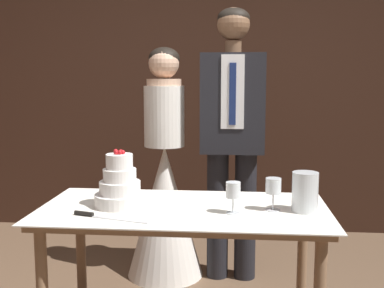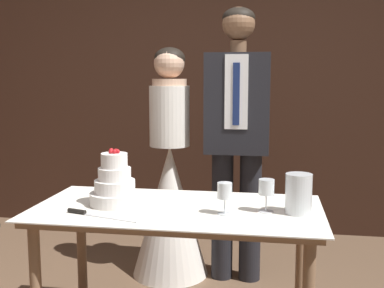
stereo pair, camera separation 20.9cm
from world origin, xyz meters
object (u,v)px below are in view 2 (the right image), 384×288
at_px(wine_glass_middle, 225,192).
at_px(groom, 237,128).
at_px(bride, 170,193).
at_px(cake_knife, 88,214).
at_px(hurricane_candle, 299,195).
at_px(tiered_cake, 115,186).
at_px(wine_glass_near, 266,189).
at_px(cake_table, 177,224).

height_order(wine_glass_middle, groom, groom).
relative_size(bride, groom, 0.86).
relative_size(cake_knife, hurricane_candle, 1.96).
height_order(tiered_cake, wine_glass_near, tiered_cake).
height_order(cake_table, groom, groom).
bearing_deg(bride, wine_glass_middle, -64.16).
distance_m(wine_glass_near, bride, 1.19).
bearing_deg(groom, cake_knife, -119.12).
relative_size(cake_knife, bride, 0.24).
height_order(wine_glass_near, wine_glass_middle, wine_glass_near).
bearing_deg(wine_glass_middle, bride, 115.84).
bearing_deg(wine_glass_middle, tiered_cake, 171.85).
bearing_deg(tiered_cake, wine_glass_near, -0.73).
relative_size(wine_glass_middle, hurricane_candle, 0.79).
bearing_deg(wine_glass_near, cake_knife, -166.69).
xyz_separation_m(tiered_cake, bride, (0.09, 0.92, -0.26)).
bearing_deg(bride, cake_knife, -97.97).
relative_size(cake_table, groom, 0.78).
relative_size(cake_table, wine_glass_near, 8.95).
bearing_deg(cake_table, wine_glass_near, -1.37).
bearing_deg(wine_glass_middle, wine_glass_near, 20.28).
bearing_deg(bride, tiered_cake, -95.83).
bearing_deg(wine_glass_near, tiered_cake, 179.27).
xyz_separation_m(tiered_cake, wine_glass_middle, (0.58, -0.08, 0.01)).
xyz_separation_m(tiered_cake, groom, (0.57, 0.92, 0.21)).
relative_size(hurricane_candle, groom, 0.11).
bearing_deg(wine_glass_middle, hurricane_candle, 11.07).
relative_size(cake_knife, wine_glass_near, 2.35).
bearing_deg(wine_glass_near, cake_table, 178.63).
xyz_separation_m(wine_glass_middle, groom, (-0.02, 1.00, 0.20)).
relative_size(tiered_cake, hurricane_candle, 1.49).
height_order(bride, groom, groom).
distance_m(tiered_cake, cake_knife, 0.24).
xyz_separation_m(wine_glass_middle, hurricane_candle, (0.35, 0.07, -0.02)).
distance_m(wine_glass_near, hurricane_candle, 0.16).
xyz_separation_m(bride, groom, (0.47, -0.00, 0.47)).
relative_size(cake_knife, wine_glass_middle, 2.47).
height_order(wine_glass_middle, hurricane_candle, hurricane_candle).
distance_m(cake_table, bride, 0.95).
height_order(cake_knife, wine_glass_near, wine_glass_near).
relative_size(cake_table, cake_knife, 3.80).
height_order(wine_glass_near, hurricane_candle, hurricane_candle).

